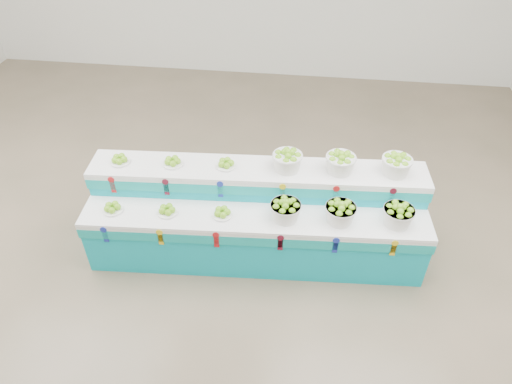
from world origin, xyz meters
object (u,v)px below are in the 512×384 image
Objects in this scene: plate_upper_mid at (173,161)px; basket_upper_right at (396,164)px; display_stand at (256,217)px; basket_lower_left at (286,210)px.

plate_upper_mid is 0.69× the size of basket_upper_right.
plate_upper_mid is (-0.94, 0.17, 0.56)m from display_stand.
display_stand is 16.75× the size of plate_upper_mid.
plate_upper_mid reaches higher than basket_lower_left.
display_stand is at bearing 148.05° from basket_lower_left.
display_stand is 11.57× the size of basket_lower_left.
plate_upper_mid is (-1.27, 0.38, 0.23)m from basket_lower_left.
basket_upper_right reaches higher than basket_lower_left.
basket_lower_left is 1.27m from basket_upper_right.
plate_upper_mid is at bearing 166.09° from display_stand.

